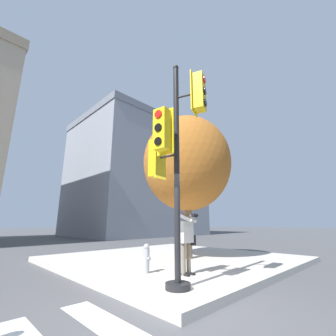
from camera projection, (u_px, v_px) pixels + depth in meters
ground_plane at (179, 309)px, 3.87m from camera, size 160.00×160.00×0.00m
sidewalk_corner at (174, 259)px, 8.70m from camera, size 8.00×8.00×0.18m
traffic_signal_pole at (174, 147)px, 5.02m from camera, size 1.12×1.44×5.12m
person_photographer at (186, 236)px, 5.88m from camera, size 0.58×0.54×1.58m
street_tree at (187, 163)px, 9.19m from camera, size 3.53×3.53×5.62m
fire_hydrant at (146, 258)px, 5.94m from camera, size 0.17×0.23×0.73m
building_right at (137, 179)px, 29.60m from camera, size 15.16×12.04×14.16m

